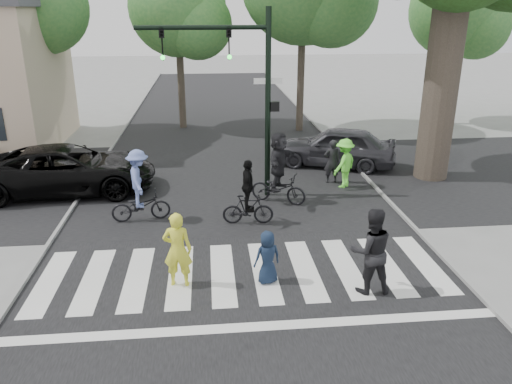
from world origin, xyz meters
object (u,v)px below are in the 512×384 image
(cyclist_mid, at_px, (248,198))
(cyclist_right, at_px, (279,172))
(pedestrian_adult, at_px, (371,251))
(cyclist_left, at_px, (140,191))
(pedestrian_child, at_px, (267,257))
(car_grey, at_px, (336,147))
(car_suv, at_px, (68,170))
(traffic_signal, at_px, (241,78))
(pedestrian_woman, at_px, (178,250))

(cyclist_mid, bearing_deg, cyclist_right, 54.78)
(pedestrian_adult, bearing_deg, cyclist_left, -38.61)
(cyclist_left, bearing_deg, pedestrian_child, -50.10)
(cyclist_left, relative_size, car_grey, 0.46)
(pedestrian_child, distance_m, car_suv, 8.97)
(car_grey, bearing_deg, traffic_signal, -31.39)
(pedestrian_adult, distance_m, cyclist_left, 7.11)
(pedestrian_woman, relative_size, cyclist_right, 0.76)
(cyclist_left, distance_m, car_grey, 8.55)
(cyclist_mid, xyz_separation_m, car_suv, (-5.85, 3.28, 0.01))
(traffic_signal, relative_size, cyclist_mid, 3.10)
(pedestrian_adult, relative_size, cyclist_left, 0.92)
(pedestrian_woman, relative_size, cyclist_left, 0.82)
(cyclist_left, bearing_deg, cyclist_mid, -10.17)
(pedestrian_adult, xyz_separation_m, cyclist_mid, (-2.35, 3.97, -0.20))
(pedestrian_woman, bearing_deg, cyclist_right, -115.04)
(car_grey, bearing_deg, pedestrian_child, -2.44)
(cyclist_mid, bearing_deg, cyclist_left, 169.83)
(traffic_signal, height_order, car_suv, traffic_signal)
(pedestrian_adult, relative_size, car_suv, 0.34)
(pedestrian_woman, xyz_separation_m, car_grey, (5.80, 8.64, -0.09))
(car_grey, bearing_deg, pedestrian_woman, -12.83)
(cyclist_mid, relative_size, car_grey, 0.42)
(cyclist_right, bearing_deg, car_grey, 53.12)
(car_suv, distance_m, car_grey, 10.01)
(traffic_signal, bearing_deg, cyclist_mid, -90.03)
(pedestrian_woman, height_order, car_suv, pedestrian_woman)
(pedestrian_adult, xyz_separation_m, cyclist_left, (-5.48, 4.53, -0.05))
(cyclist_left, height_order, car_suv, cyclist_left)
(pedestrian_woman, height_order, pedestrian_child, pedestrian_woman)
(cyclist_left, bearing_deg, car_suv, 134.94)
(pedestrian_child, height_order, car_suv, car_suv)
(pedestrian_woman, relative_size, cyclist_mid, 0.92)
(pedestrian_adult, distance_m, car_grey, 9.46)
(traffic_signal, relative_size, cyclist_left, 2.78)
(traffic_signal, distance_m, pedestrian_child, 6.56)
(pedestrian_child, xyz_separation_m, car_suv, (-6.00, 6.66, 0.17))
(traffic_signal, xyz_separation_m, cyclist_left, (-3.13, -1.76, -2.96))
(pedestrian_adult, bearing_deg, car_grey, -98.75)
(pedestrian_adult, distance_m, car_suv, 10.95)
(traffic_signal, distance_m, pedestrian_adult, 7.32)
(pedestrian_woman, relative_size, pedestrian_child, 1.40)
(cyclist_right, bearing_deg, pedestrian_child, -100.98)
(pedestrian_child, height_order, car_grey, car_grey)
(traffic_signal, height_order, cyclist_left, traffic_signal)
(cyclist_left, relative_size, car_suv, 0.37)
(pedestrian_woman, xyz_separation_m, cyclist_mid, (1.85, 3.29, -0.09))
(pedestrian_woman, bearing_deg, traffic_signal, -101.95)
(cyclist_mid, relative_size, cyclist_right, 0.83)
(pedestrian_woman, distance_m, cyclist_mid, 3.77)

